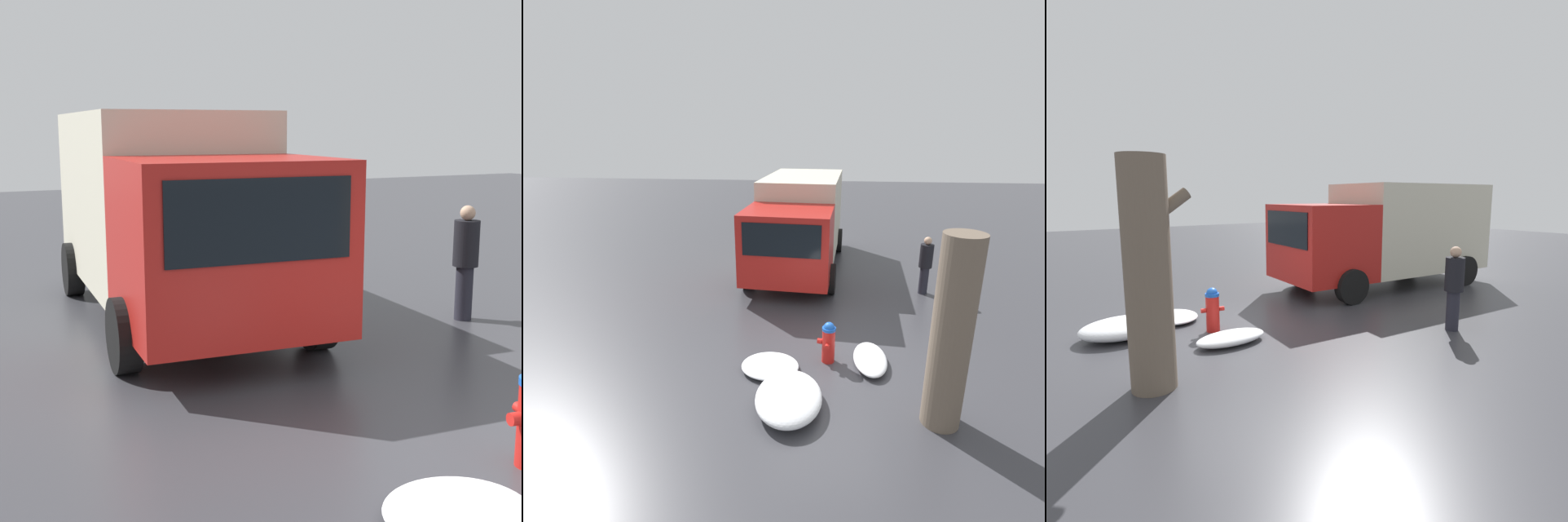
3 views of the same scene
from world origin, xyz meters
TOP-DOWN VIEW (x-y plane):
  - delivery_truck at (6.10, 0.98)m, footprint 6.84×3.18m
  - pedestrian at (3.97, -2.80)m, footprint 0.37×0.37m
  - snow_pile_by_hydrant at (-0.43, 1.17)m, footprint 1.02×1.16m

SIDE VIEW (x-z plane):
  - snow_pile_by_hydrant at x=-0.43m, z-range 0.00..0.17m
  - pedestrian at x=3.97m, z-range 0.08..1.79m
  - delivery_truck at x=6.10m, z-range 0.12..3.18m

